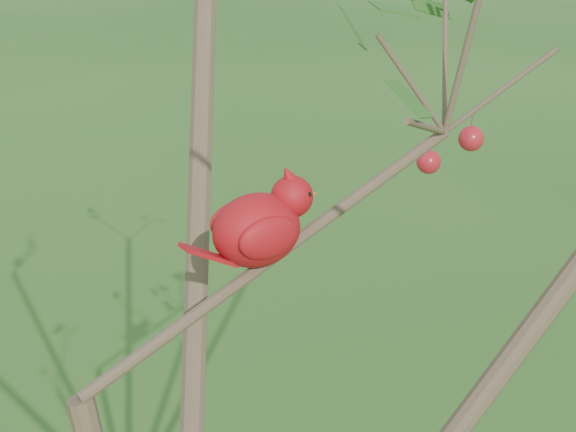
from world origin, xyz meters
The scene contains 2 objects.
crabapple_tree centered at (0.03, -0.02, 2.12)m, with size 2.35×2.05×2.95m.
cardinal centered at (0.22, 0.08, 2.12)m, with size 0.21×0.11×0.15m.
Camera 1 is at (-0.45, -0.80, 2.55)m, focal length 55.00 mm.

